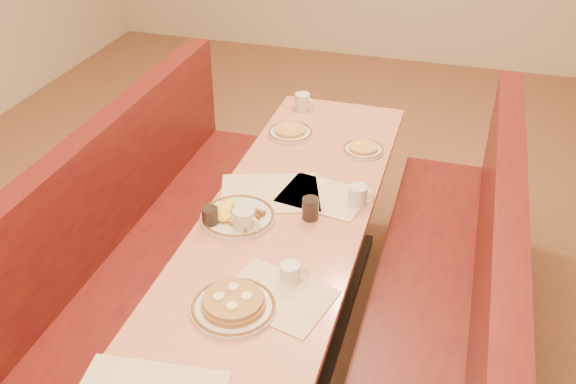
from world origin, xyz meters
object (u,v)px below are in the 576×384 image
(booth_right, at_px, (444,322))
(coffee_mug_d, at_px, (303,101))
(diner_table, at_px, (283,288))
(soda_tumbler_near, at_px, (210,218))
(eggs_plate, at_px, (237,216))
(coffee_mug_a, at_px, (291,273))
(booth_left, at_px, (140,262))
(soda_tumbler_mid, at_px, (310,209))
(coffee_mug_c, at_px, (359,195))
(coffee_mug_b, at_px, (245,220))
(pancake_plate, at_px, (233,305))

(booth_right, distance_m, coffee_mug_d, 1.51)
(diner_table, xyz_separation_m, soda_tumbler_near, (-0.28, -0.12, 0.42))
(eggs_plate, relative_size, coffee_mug_a, 3.03)
(booth_left, distance_m, soda_tumbler_mid, 0.95)
(eggs_plate, bearing_deg, coffee_mug_a, -44.04)
(booth_right, relative_size, coffee_mug_c, 20.77)
(eggs_plate, xyz_separation_m, coffee_mug_a, (0.34, -0.33, 0.02))
(coffee_mug_c, distance_m, soda_tumbler_mid, 0.24)
(booth_right, relative_size, eggs_plate, 7.78)
(diner_table, bearing_deg, coffee_mug_b, -140.90)
(coffee_mug_c, xyz_separation_m, coffee_mug_d, (-0.50, 0.87, 0.00))
(eggs_plate, relative_size, soda_tumbler_mid, 3.23)
(coffee_mug_b, distance_m, soda_tumbler_near, 0.15)
(pancake_plate, bearing_deg, diner_table, 89.04)
(coffee_mug_b, xyz_separation_m, coffee_mug_d, (-0.08, 1.21, -0.00))
(pancake_plate, xyz_separation_m, soda_tumbler_near, (-0.27, 0.45, 0.02))
(coffee_mug_d, distance_m, soda_tumbler_near, 1.22)
(pancake_plate, height_order, soda_tumbler_mid, soda_tumbler_mid)
(diner_table, relative_size, coffee_mug_b, 19.02)
(pancake_plate, relative_size, coffee_mug_d, 2.58)
(booth_left, relative_size, booth_right, 1.00)
(coffee_mug_b, distance_m, coffee_mug_d, 1.21)
(pancake_plate, distance_m, soda_tumbler_mid, 0.64)
(soda_tumbler_near, bearing_deg, soda_tumbler_mid, 25.15)
(coffee_mug_c, distance_m, soda_tumbler_near, 0.66)
(booth_right, bearing_deg, eggs_plate, -177.50)
(booth_right, relative_size, coffee_mug_d, 20.99)
(coffee_mug_d, bearing_deg, eggs_plate, -66.99)
(diner_table, bearing_deg, pancake_plate, -90.96)
(booth_left, height_order, coffee_mug_b, booth_left)
(coffee_mug_b, bearing_deg, diner_table, 59.70)
(eggs_plate, xyz_separation_m, coffee_mug_c, (0.48, 0.26, 0.03))
(coffee_mug_c, bearing_deg, coffee_mug_b, -143.75)
(coffee_mug_c, height_order, soda_tumbler_near, soda_tumbler_near)
(eggs_plate, xyz_separation_m, soda_tumbler_mid, (0.30, 0.10, 0.03))
(eggs_plate, bearing_deg, soda_tumbler_near, -136.01)
(booth_left, relative_size, coffee_mug_a, 23.57)
(diner_table, relative_size, soda_tumbler_mid, 25.14)
(coffee_mug_a, xyz_separation_m, coffee_mug_b, (-0.27, 0.26, 0.01))
(diner_table, bearing_deg, eggs_plate, -168.26)
(coffee_mug_c, bearing_deg, coffee_mug_a, -105.61)
(eggs_plate, height_order, soda_tumbler_mid, soda_tumbler_mid)
(coffee_mug_d, bearing_deg, pancake_plate, -60.97)
(booth_left, distance_m, soda_tumbler_near, 0.64)
(booth_right, bearing_deg, soda_tumbler_mid, 174.65)
(booth_right, height_order, pancake_plate, booth_right)
(booth_right, xyz_separation_m, soda_tumbler_mid, (-0.63, 0.06, 0.44))
(diner_table, height_order, coffee_mug_c, coffee_mug_c)
(eggs_plate, relative_size, coffee_mug_d, 2.70)
(booth_right, relative_size, coffee_mug_b, 19.02)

